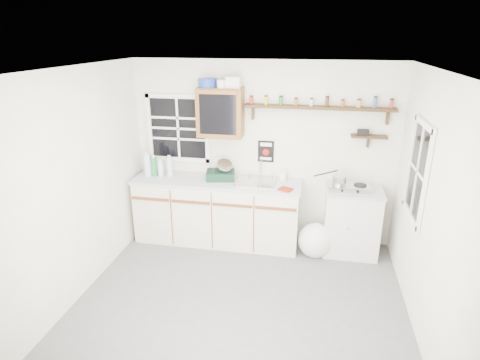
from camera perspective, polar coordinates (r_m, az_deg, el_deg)
name	(u,v)px	position (r m, az deg, el deg)	size (l,w,h in m)	color
room	(241,196)	(4.07, 0.13, -2.35)	(3.64, 3.24, 2.54)	#535356
main_cabinet	(217,211)	(5.67, -3.26, -4.37)	(2.31, 0.63, 0.92)	beige
right_cabinet	(351,221)	(5.57, 15.54, -5.63)	(0.73, 0.57, 0.91)	beige
sink	(255,182)	(5.39, 2.20, -0.25)	(0.52, 0.44, 0.29)	#B2B2B6
upper_cabinet	(220,112)	(5.38, -2.81, 9.58)	(0.60, 0.32, 0.65)	brown
upper_cabinet_clutter	(218,83)	(5.33, -3.20, 13.65)	(0.56, 0.24, 0.14)	#173797
spice_shelf	(319,107)	(5.28, 11.19, 10.14)	(1.91, 0.18, 0.35)	black
secondary_shelf	(367,136)	(5.41, 17.63, 6.01)	(0.45, 0.16, 0.24)	black
warning_sign	(266,151)	(5.54, 3.70, 4.07)	(0.22, 0.02, 0.30)	black
window_back	(178,128)	(5.75, -8.79, 7.26)	(0.93, 0.03, 0.98)	black
window_right	(418,171)	(4.59, 23.99, 1.14)	(0.03, 0.78, 1.08)	black
water_bottles	(156,166)	(5.73, -11.80, 1.94)	(0.39, 0.16, 0.34)	silver
dish_rack	(222,173)	(5.50, -2.64, 1.05)	(0.43, 0.35, 0.29)	black
soap_bottle	(283,174)	(5.49, 6.18, 0.86)	(0.08, 0.08, 0.18)	silver
rag	(285,189)	(5.16, 6.47, -1.33)	(0.16, 0.14, 0.02)	maroon
hotplate	(349,187)	(5.36, 15.28, -0.95)	(0.55, 0.31, 0.08)	#B2B2B6
saucepan	(339,180)	(5.32, 13.88, 0.05)	(0.42, 0.29, 0.19)	#B2B2B6
trash_bag	(315,240)	(5.50, 10.68, -8.41)	(0.44, 0.40, 0.50)	silver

